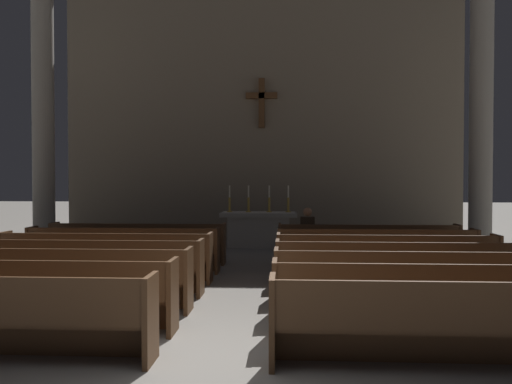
{
  "coord_description": "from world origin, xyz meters",
  "views": [
    {
      "loc": [
        0.79,
        -5.54,
        1.96
      ],
      "look_at": [
        0.0,
        8.32,
        1.63
      ],
      "focal_mm": 37.23,
      "sensor_mm": 36.0,
      "label": 1
    }
  ],
  "objects": [
    {
      "name": "ground_plane",
      "position": [
        0.0,
        0.0,
        0.0
      ],
      "size": [
        80.0,
        80.0,
        0.0
      ],
      "primitive_type": "plane",
      "color": "gray"
    },
    {
      "name": "pew_left_row_2",
      "position": [
        -2.64,
        1.05,
        0.48
      ],
      "size": [
        4.05,
        0.5,
        0.95
      ],
      "color": "brown",
      "rests_on": "ground"
    },
    {
      "name": "pew_left_row_3",
      "position": [
        -2.64,
        2.15,
        0.48
      ],
      "size": [
        4.05,
        0.5,
        0.95
      ],
      "color": "brown",
      "rests_on": "ground"
    },
    {
      "name": "pew_left_row_4",
      "position": [
        -2.64,
        3.24,
        0.48
      ],
      "size": [
        4.05,
        0.5,
        0.95
      ],
      "color": "brown",
      "rests_on": "ground"
    },
    {
      "name": "pew_left_row_5",
      "position": [
        -2.64,
        4.34,
        0.48
      ],
      "size": [
        4.05,
        0.5,
        0.95
      ],
      "color": "brown",
      "rests_on": "ground"
    },
    {
      "name": "pew_left_row_6",
      "position": [
        -2.64,
        5.43,
        0.48
      ],
      "size": [
        4.05,
        0.5,
        0.95
      ],
      "color": "brown",
      "rests_on": "ground"
    },
    {
      "name": "pew_left_row_7",
      "position": [
        -2.64,
        6.53,
        0.48
      ],
      "size": [
        4.05,
        0.5,
        0.95
      ],
      "color": "brown",
      "rests_on": "ground"
    },
    {
      "name": "pew_right_row_1",
      "position": [
        2.64,
        -0.04,
        0.48
      ],
      "size": [
        4.05,
        0.5,
        0.95
      ],
      "color": "brown",
      "rests_on": "ground"
    },
    {
      "name": "pew_right_row_2",
      "position": [
        2.64,
        1.05,
        0.48
      ],
      "size": [
        4.05,
        0.5,
        0.95
      ],
      "color": "brown",
      "rests_on": "ground"
    },
    {
      "name": "pew_right_row_3",
      "position": [
        2.64,
        2.15,
        0.48
      ],
      "size": [
        4.05,
        0.5,
        0.95
      ],
      "color": "brown",
      "rests_on": "ground"
    },
    {
      "name": "pew_right_row_4",
      "position": [
        2.64,
        3.24,
        0.48
      ],
      "size": [
        4.05,
        0.5,
        0.95
      ],
      "color": "brown",
      "rests_on": "ground"
    },
    {
      "name": "pew_right_row_5",
      "position": [
        2.64,
        4.34,
        0.48
      ],
      "size": [
        4.05,
        0.5,
        0.95
      ],
      "color": "brown",
      "rests_on": "ground"
    },
    {
      "name": "pew_right_row_6",
      "position": [
        2.64,
        5.43,
        0.48
      ],
      "size": [
        4.05,
        0.5,
        0.95
      ],
      "color": "brown",
      "rests_on": "ground"
    },
    {
      "name": "pew_right_row_7",
      "position": [
        2.64,
        6.53,
        0.48
      ],
      "size": [
        4.05,
        0.5,
        0.95
      ],
      "color": "brown",
      "rests_on": "ground"
    },
    {
      "name": "column_left_second",
      "position": [
        -5.92,
        8.79,
        3.56
      ],
      "size": [
        0.89,
        0.89,
        7.28
      ],
      "color": "#9E998E",
      "rests_on": "ground"
    },
    {
      "name": "column_right_second",
      "position": [
        5.92,
        8.79,
        3.56
      ],
      "size": [
        0.89,
        0.89,
        7.28
      ],
      "color": "#9E998E",
      "rests_on": "ground"
    },
    {
      "name": "altar",
      "position": [
        0.0,
        9.76,
        0.53
      ],
      "size": [
        2.2,
        0.9,
        1.01
      ],
      "color": "#A8A399",
      "rests_on": "ground"
    },
    {
      "name": "candlestick_outer_left",
      "position": [
        -0.85,
        9.76,
        1.26
      ],
      "size": [
        0.16,
        0.16,
        0.77
      ],
      "color": "#B79338",
      "rests_on": "altar"
    },
    {
      "name": "candlestick_inner_left",
      "position": [
        -0.3,
        9.76,
        1.26
      ],
      "size": [
        0.16,
        0.16,
        0.77
      ],
      "color": "#B79338",
      "rests_on": "altar"
    },
    {
      "name": "candlestick_inner_right",
      "position": [
        0.3,
        9.76,
        1.26
      ],
      "size": [
        0.16,
        0.16,
        0.77
      ],
      "color": "#B79338",
      "rests_on": "altar"
    },
    {
      "name": "candlestick_outer_right",
      "position": [
        0.85,
        9.76,
        1.26
      ],
      "size": [
        0.16,
        0.16,
        0.77
      ],
      "color": "#B79338",
      "rests_on": "altar"
    },
    {
      "name": "apse_with_cross",
      "position": [
        0.0,
        11.72,
        4.0
      ],
      "size": [
        12.79,
        0.44,
        8.0
      ],
      "color": "gray",
      "rests_on": "ground"
    },
    {
      "name": "lone_worshipper",
      "position": [
        1.27,
        6.56,
        0.69
      ],
      "size": [
        0.32,
        0.43,
        1.32
      ],
      "color": "#26262B",
      "rests_on": "ground"
    }
  ]
}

